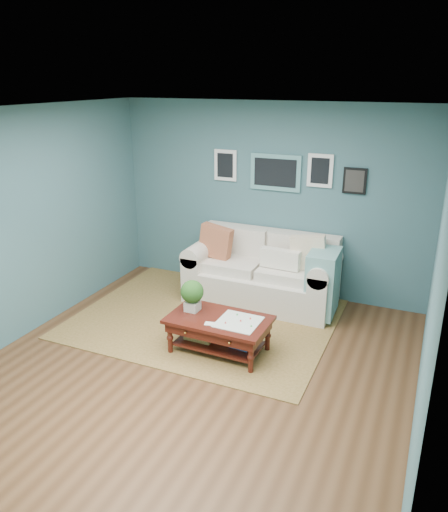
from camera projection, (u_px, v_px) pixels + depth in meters
The scene contains 4 objects.
room_shell at pixel (190, 252), 4.94m from camera, with size 5.00×5.02×2.70m.
area_rug at pixel (205, 318), 6.54m from camera, with size 3.24×2.59×0.01m, color brown.
loveseat at pixel (268, 273), 6.89m from camera, with size 2.09×0.95×1.07m.
coffee_table at pixel (214, 323), 5.68m from camera, with size 1.16×0.69×0.80m.
Camera 1 is at (2.18, -4.08, 3.00)m, focal length 35.00 mm.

